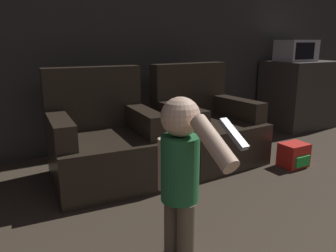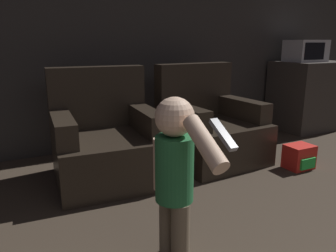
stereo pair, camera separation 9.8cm
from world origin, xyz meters
name	(u,v)px [view 1 (the left image)]	position (x,y,z in m)	size (l,w,h in m)	color
wall_back	(107,30)	(0.00, 4.50, 1.30)	(8.40, 0.05, 2.60)	#33302D
armchair_left	(103,143)	(-0.38, 3.63, 0.32)	(0.93, 0.93, 0.96)	black
armchair_right	(205,128)	(0.71, 3.63, 0.32)	(0.92, 0.92, 0.96)	black
person_toddler	(181,169)	(-0.38, 2.33, 0.54)	(0.20, 0.62, 0.92)	brown
toy_backpack	(294,155)	(1.32, 3.01, 0.11)	(0.25, 0.22, 0.23)	red
kitchen_counter	(299,94)	(2.64, 4.09, 0.46)	(0.92, 0.68, 0.92)	#38332D
microwave	(296,51)	(2.50, 4.09, 1.06)	(0.51, 0.35, 0.28)	#B7B7BC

